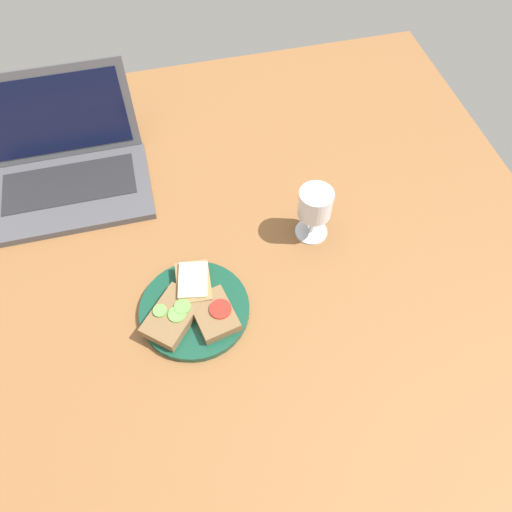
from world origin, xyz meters
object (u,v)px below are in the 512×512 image
object	(u,v)px
plate	(195,309)
wine_glass	(315,206)
laptop	(65,167)
sandwich_with_cucumber	(173,316)
sandwich_with_tomato	(214,314)
sandwich_with_cheese	(194,283)

from	to	relation	value
plate	wine_glass	size ratio (longest dim) A/B	1.68
plate	laptop	xyz separation A→B (cm)	(-22.07, 40.25, 3.71)
wine_glass	laptop	distance (cm)	56.82
laptop	sandwich_with_cucumber	bearing A→B (deg)	-66.76
plate	sandwich_with_tomato	world-z (taller)	sandwich_with_tomato
plate	sandwich_with_cucumber	distance (cm)	4.84
wine_glass	laptop	size ratio (longest dim) A/B	0.35
sandwich_with_tomato	wine_glass	distance (cm)	29.48
plate	wine_glass	distance (cm)	31.47
sandwich_with_tomato	plate	bearing A→B (deg)	139.73
plate	sandwich_with_tomato	size ratio (longest dim) A/B	1.95
sandwich_with_cheese	sandwich_with_cucumber	world-z (taller)	sandwich_with_cheese
sandwich_with_cheese	laptop	xyz separation A→B (cm)	(-22.91, 35.88, 1.42)
laptop	wine_glass	bearing A→B (deg)	-28.86
sandwich_with_cheese	laptop	size ratio (longest dim) A/B	0.27
plate	laptop	distance (cm)	46.05
plate	sandwich_with_cucumber	world-z (taller)	sandwich_with_cucumber
sandwich_with_tomato	laptop	world-z (taller)	laptop
sandwich_with_cucumber	sandwich_with_tomato	world-z (taller)	sandwich_with_cucumber
plate	wine_glass	world-z (taller)	wine_glass
wine_glass	sandwich_with_cheese	bearing A→B (deg)	-162.28
plate	wine_glass	bearing A→B (deg)	25.10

